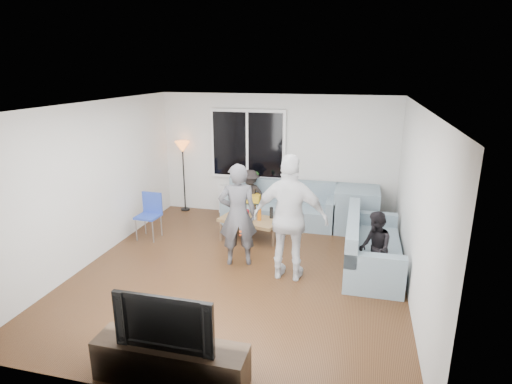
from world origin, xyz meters
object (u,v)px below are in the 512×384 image
(tv_console, at_px, (171,362))
(player_right, at_px, (290,218))
(floor_lamp, at_px, (184,177))
(player_left, at_px, (238,215))
(spectator_back, at_px, (250,195))
(spectator_right, at_px, (375,248))
(side_chair, at_px, (148,217))
(sofa_back_section, at_px, (279,204))
(television, at_px, (168,318))
(coffee_table, at_px, (250,228))
(sofa_right_section, at_px, (373,243))

(tv_console, bearing_deg, player_right, 72.23)
(floor_lamp, xyz_separation_m, player_right, (2.82, -2.58, 0.19))
(player_right, bearing_deg, player_left, -14.63)
(spectator_back, height_order, tv_console, spectator_back)
(spectator_right, bearing_deg, side_chair, -112.72)
(side_chair, relative_size, floor_lamp, 0.55)
(sofa_back_section, distance_m, side_chair, 2.63)
(spectator_right, bearing_deg, tv_console, -50.24)
(spectator_back, bearing_deg, sofa_back_section, -5.96)
(television, bearing_deg, side_chair, 120.98)
(coffee_table, distance_m, spectator_back, 1.06)
(spectator_right, height_order, spectator_back, spectator_right)
(spectator_back, bearing_deg, tv_console, -88.17)
(side_chair, bearing_deg, spectator_back, 44.79)
(coffee_table, relative_size, player_left, 0.65)
(television, bearing_deg, player_left, 91.97)
(floor_lamp, relative_size, tv_console, 0.97)
(sofa_back_section, distance_m, player_left, 2.06)
(coffee_table, distance_m, player_right, 1.82)
(sofa_right_section, relative_size, television, 1.94)
(sofa_right_section, height_order, television, television)
(side_chair, bearing_deg, player_right, -14.18)
(spectator_right, xyz_separation_m, spectator_back, (-2.47, 2.16, -0.01))
(side_chair, height_order, television, television)
(coffee_table, xyz_separation_m, floor_lamp, (-1.85, 1.25, 0.58))
(floor_lamp, xyz_separation_m, player_left, (1.93, -2.30, 0.06))
(spectator_right, height_order, television, spectator_right)
(sofa_back_section, height_order, player_right, player_right)
(spectator_back, relative_size, television, 1.06)
(side_chair, height_order, spectator_back, spectator_back)
(spectator_right, bearing_deg, coffee_table, -130.67)
(sofa_back_section, xyz_separation_m, coffee_table, (-0.38, -0.94, -0.22))
(player_left, xyz_separation_m, television, (0.10, -2.78, -0.11))
(coffee_table, height_order, floor_lamp, floor_lamp)
(sofa_back_section, bearing_deg, sofa_right_section, -41.02)
(player_left, height_order, player_right, player_right)
(sofa_right_section, relative_size, player_left, 1.19)
(spectator_right, bearing_deg, sofa_back_section, -151.62)
(spectator_back, bearing_deg, sofa_right_section, -36.71)
(sofa_right_section, bearing_deg, tv_console, 147.16)
(floor_lamp, height_order, spectator_back, floor_lamp)
(tv_console, height_order, television, television)
(coffee_table, bearing_deg, tv_console, -87.40)
(spectator_back, bearing_deg, player_right, -65.29)
(player_right, distance_m, spectator_back, 2.64)
(sofa_right_section, bearing_deg, sofa_back_section, 48.98)
(sofa_back_section, relative_size, player_left, 1.36)
(side_chair, distance_m, player_right, 3.01)
(player_left, xyz_separation_m, spectator_right, (2.14, -0.14, -0.29))
(player_right, relative_size, spectator_back, 1.77)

